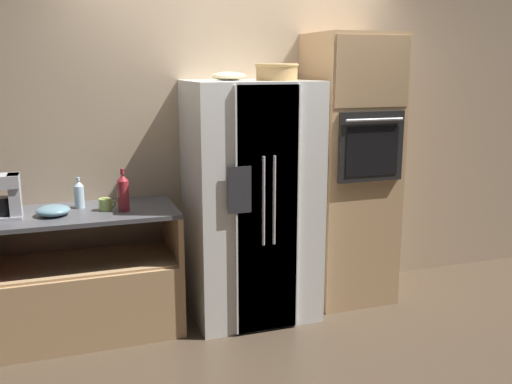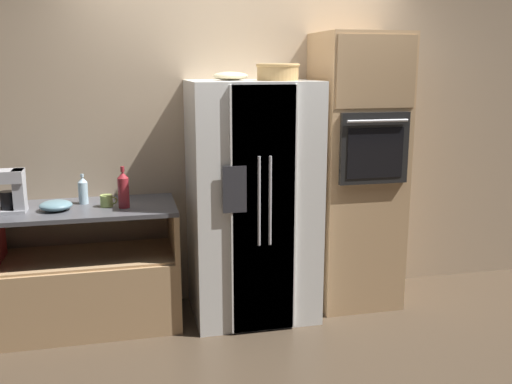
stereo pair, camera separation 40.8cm
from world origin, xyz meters
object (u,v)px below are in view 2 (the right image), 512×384
object	(u,v)px
bottle_tall	(123,189)
wall_oven	(356,172)
mixing_bowl	(56,205)
wicker_basket	(278,71)
refrigerator	(252,201)
bottle_short	(83,190)
mug	(107,201)
fruit_bowl	(230,76)
coffee_maker	(12,189)

from	to	relation	value
bottle_tall	wall_oven	bearing A→B (deg)	2.90
bottle_tall	mixing_bowl	world-z (taller)	bottle_tall
wicker_basket	wall_oven	bearing A→B (deg)	10.52
wicker_basket	bottle_tall	bearing A→B (deg)	178.18
refrigerator	bottle_short	xyz separation A→B (m)	(-1.20, 0.16, 0.11)
bottle_tall	mug	distance (m)	0.16
mug	fruit_bowl	bearing A→B (deg)	1.50
wall_oven	mug	xyz separation A→B (m)	(-1.86, -0.03, -0.12)
bottle_tall	coffee_maker	distance (m)	0.72
mug	mixing_bowl	world-z (taller)	mug
fruit_bowl	coffee_maker	world-z (taller)	fruit_bowl
mug	refrigerator	bearing A→B (deg)	-1.46
wall_oven	coffee_maker	xyz separation A→B (m)	(-2.47, -0.05, -0.01)
bottle_short	mug	size ratio (longest dim) A/B	1.84
wicker_basket	mug	world-z (taller)	wicker_basket
wall_oven	coffee_maker	size ratio (longest dim) A/B	7.21
wall_oven	coffee_maker	distance (m)	2.47
mug	wicker_basket	bearing A→B (deg)	-4.35
bottle_tall	refrigerator	bearing A→B (deg)	1.91
refrigerator	mixing_bowl	distance (m)	1.37
bottle_short	mixing_bowl	world-z (taller)	bottle_short
wicker_basket	mixing_bowl	distance (m)	1.78
wall_oven	bottle_tall	xyz separation A→B (m)	(-1.75, -0.09, -0.04)
fruit_bowl	mixing_bowl	distance (m)	1.49
bottle_short	coffee_maker	xyz separation A→B (m)	(-0.44, -0.15, 0.06)
wicker_basket	fruit_bowl	size ratio (longest dim) A/B	1.23
wicker_basket	mug	size ratio (longest dim) A/B	2.61
refrigerator	wall_oven	distance (m)	0.85
wicker_basket	coffee_maker	distance (m)	1.96
fruit_bowl	wicker_basket	bearing A→B (deg)	-20.04
bottle_tall	bottle_short	world-z (taller)	bottle_tall
mixing_bowl	bottle_short	bearing A→B (deg)	42.74
wicker_basket	bottle_short	size ratio (longest dim) A/B	1.42
fruit_bowl	bottle_tall	world-z (taller)	fruit_bowl
refrigerator	wicker_basket	distance (m)	0.95
bottle_tall	bottle_short	bearing A→B (deg)	146.45
wicker_basket	fruit_bowl	bearing A→B (deg)	159.96
fruit_bowl	refrigerator	bearing A→B (deg)	-18.96
fruit_bowl	mixing_bowl	xyz separation A→B (m)	(-1.22, -0.05, -0.86)
wicker_basket	mixing_bowl	xyz separation A→B (m)	(-1.54, 0.06, -0.89)
mug	bottle_tall	bearing A→B (deg)	-26.11
wall_oven	wicker_basket	world-z (taller)	wall_oven
refrigerator	bottle_short	bearing A→B (deg)	172.60
mug	mixing_bowl	distance (m)	0.34
mixing_bowl	coffee_maker	bearing A→B (deg)	178.24
wall_oven	mixing_bowl	size ratio (longest dim) A/B	9.51
wall_oven	mixing_bowl	bearing A→B (deg)	-178.40
mug	mixing_bowl	xyz separation A→B (m)	(-0.34, -0.03, -0.01)
mixing_bowl	mug	bearing A→B (deg)	5.12
wall_oven	bottle_tall	size ratio (longest dim) A/B	7.17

